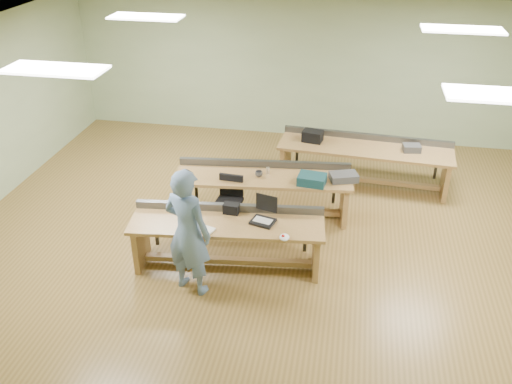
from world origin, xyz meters
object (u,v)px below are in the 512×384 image
workbench_back (364,156)px  workbench_front (227,233)px  parts_bin_teal (312,179)px  parts_bin_grey (344,177)px  mug (259,174)px  camera_bag (231,208)px  task_chair (229,209)px  laptop_base (263,222)px  person (188,232)px  workbench_mid (263,185)px  drinks_can (268,171)px

workbench_back → workbench_front: bearing=-119.1°
workbench_back → parts_bin_teal: parts_bin_teal is taller
workbench_back → parts_bin_grey: (-0.34, -1.37, 0.25)m
mug → parts_bin_grey: bearing=5.0°
parts_bin_grey → parts_bin_teal: bearing=-156.8°
camera_bag → task_chair: bearing=110.1°
task_chair → parts_bin_grey: parts_bin_grey is taller
laptop_base → person: bearing=-128.5°
mug → task_chair: bearing=-137.7°
workbench_back → person: (-2.26, -3.50, 0.36)m
workbench_mid → workbench_back: same height
workbench_mid → person: bearing=-113.2°
workbench_back → camera_bag: 3.28m
workbench_mid → task_chair: task_chair is taller
drinks_can → workbench_back: bearing=41.1°
workbench_back → mug: bearing=-134.6°
laptop_base → parts_bin_teal: size_ratio=0.74×
camera_bag → task_chair: camera_bag is taller
laptop_base → camera_bag: size_ratio=1.44×
camera_bag → task_chair: 0.98m
person → laptop_base: 1.11m
workbench_mid → parts_bin_teal: 0.86m
workbench_back → parts_bin_grey: parts_bin_grey is taller
laptop_base → drinks_can: drinks_can is taller
workbench_mid → camera_bag: camera_bag is taller
task_chair → drinks_can: size_ratio=7.97×
camera_bag → parts_bin_teal: (1.05, 1.09, -0.00)m
laptop_base → mug: bearing=117.1°
workbench_mid → person: size_ratio=1.60×
task_chair → camera_bag: bearing=-70.1°
workbench_front → laptop_base: (0.50, 0.06, 0.21)m
mug → workbench_back: bearing=41.5°
laptop_base → parts_bin_grey: parts_bin_grey is taller
person → camera_bag: (0.39, 0.83, -0.09)m
parts_bin_teal → drinks_can: parts_bin_teal is taller
workbench_back → drinks_can: 2.09m
parts_bin_teal → person: bearing=-126.9°
camera_bag → task_chair: (-0.23, 0.80, -0.51)m
workbench_back → laptop_base: workbench_back is taller
task_chair → drinks_can: bearing=47.0°
mug → drinks_can: size_ratio=1.10×
workbench_front → task_chair: 1.08m
laptop_base → task_chair: 1.29m
parts_bin_grey → mug: bearing=-175.0°
workbench_front → workbench_mid: size_ratio=0.95×
workbench_mid → camera_bag: size_ratio=13.22×
workbench_front → person: size_ratio=1.52×
mug → drinks_can: (0.13, 0.13, 0.01)m
person → parts_bin_teal: size_ratio=4.27×
workbench_mid → drinks_can: 0.26m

